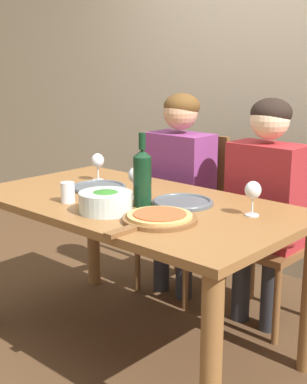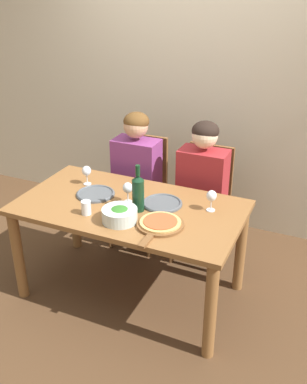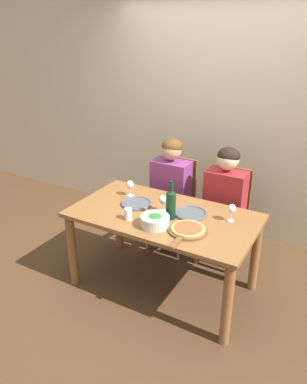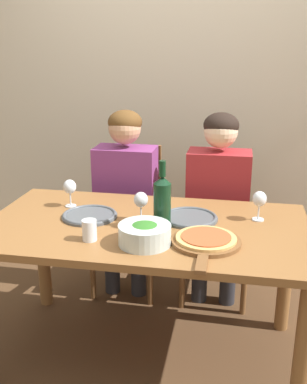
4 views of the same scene
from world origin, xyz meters
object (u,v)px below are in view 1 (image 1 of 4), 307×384
water_tumbler (68,192)px  pizza_on_board (158,218)px  dinner_plate_right (183,202)px  wine_glass_right (253,192)px  wine_glass_centre (136,177)px  wine_glass_left (98,162)px  dinner_plate_left (99,187)px  chair_left (190,209)px  person_woman (178,176)px  chair_right (274,229)px  person_man (265,193)px  wine_bottle (142,176)px  broccoli_bowl (106,202)px

water_tumbler → pizza_on_board: bearing=6.0°
dinner_plate_right → wine_glass_right: wine_glass_right is taller
wine_glass_centre → wine_glass_left: bearing=162.1°
dinner_plate_left → chair_left: bearing=86.9°
pizza_on_board → person_woman: bearing=125.1°
person_woman → water_tumbler: size_ratio=12.65×
dinner_plate_left → pizza_on_board: bearing=-19.9°
dinner_plate_left → dinner_plate_right: (0.51, 0.06, 0.00)m
chair_right → chair_left: bearing=180.0°
person_woman → person_man: bearing=0.0°
person_woman → wine_bottle: bearing=-62.6°
pizza_on_board → chair_right: bearing=89.1°
pizza_on_board → wine_glass_centre: 0.41m
pizza_on_board → chair_left: bearing=121.5°
person_woman → person_man: same height
person_woman → water_tumbler: person_woman is taller
pizza_on_board → wine_glass_left: wine_glass_left is taller
wine_bottle → wine_glass_left: size_ratio=2.22×
chair_left → wine_glass_left: chair_left is taller
person_man → broccoli_bowl: bearing=-108.0°
wine_glass_left → wine_bottle: bearing=-21.7°
wine_glass_right → person_woman: bearing=149.3°
person_man → pizza_on_board: size_ratio=2.70×
dinner_plate_right → pizza_on_board: size_ratio=0.63×
broccoli_bowl → dinner_plate_left: 0.44m
wine_bottle → person_man: bearing=71.0°
pizza_on_board → wine_glass_centre: wine_glass_centre is taller
dinner_plate_left → water_tumbler: water_tumbler is taller
person_woman → chair_right: bearing=11.3°
wine_glass_centre → water_tumbler: 0.33m
wine_bottle → dinner_plate_left: size_ratio=1.19×
water_tumbler → chair_right: bearing=61.7°
dinner_plate_right → pizza_on_board: bearing=-70.1°
wine_glass_left → water_tumbler: wine_glass_left is taller
wine_glass_left → wine_glass_right: bearing=-1.0°
wine_glass_left → wine_glass_right: same height
wine_bottle → dinner_plate_right: bearing=51.4°
person_woman → chair_left: bearing=90.0°
wine_glass_left → person_woman: bearing=67.7°
person_woman → dinner_plate_left: 0.59m
chair_right → person_woman: (-0.58, -0.12, 0.22)m
person_man → chair_right: bearing=90.0°
chair_right → dinner_plate_left: chair_right is taller
broccoli_bowl → wine_glass_left: bearing=141.1°
wine_glass_left → wine_glass_right: 0.99m
person_woman → broccoli_bowl: person_woman is taller
dinner_plate_right → wine_glass_centre: wine_glass_centre is taller
wine_bottle → dinner_plate_right: wine_bottle is taller
person_man → broccoli_bowl: (-0.28, -0.86, 0.07)m
wine_bottle → pizza_on_board: (0.22, -0.14, -0.12)m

